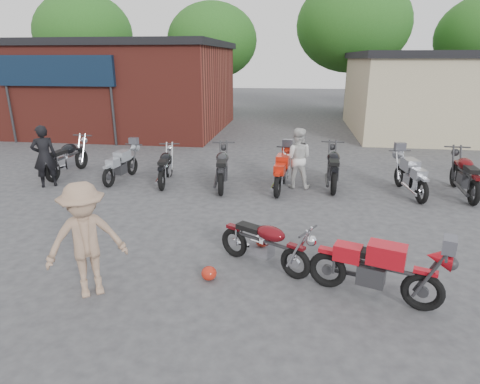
# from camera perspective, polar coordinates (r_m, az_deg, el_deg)

# --- Properties ---
(ground) EXTENTS (90.00, 90.00, 0.00)m
(ground) POSITION_cam_1_polar(r_m,az_deg,el_deg) (6.80, 0.48, -12.24)
(ground) COLOR #37373A
(brick_building) EXTENTS (12.00, 8.00, 4.00)m
(brick_building) POSITION_cam_1_polar(r_m,az_deg,el_deg) (22.12, -18.74, 13.71)
(brick_building) COLOR maroon
(brick_building) RESTS_ON ground
(stucco_building) EXTENTS (10.00, 8.00, 3.50)m
(stucco_building) POSITION_cam_1_polar(r_m,az_deg,el_deg) (22.26, 29.00, 11.79)
(stucco_building) COLOR tan
(stucco_building) RESTS_ON ground
(tree_0) EXTENTS (6.56, 6.56, 8.20)m
(tree_0) POSITION_cam_1_polar(r_m,az_deg,el_deg) (31.48, -21.08, 18.46)
(tree_0) COLOR #194913
(tree_0) RESTS_ON ground
(tree_1) EXTENTS (5.92, 5.92, 7.40)m
(tree_1) POSITION_cam_1_polar(r_m,az_deg,el_deg) (28.39, -3.90, 18.89)
(tree_1) COLOR #194913
(tree_1) RESTS_ON ground
(tree_2) EXTENTS (7.04, 7.04, 8.80)m
(tree_2) POSITION_cam_1_polar(r_m,az_deg,el_deg) (28.00, 15.59, 19.74)
(tree_2) COLOR #194913
(tree_2) RESTS_ON ground
(vintage_motorcycle) EXTENTS (1.82, 1.37, 1.02)m
(vintage_motorcycle) POSITION_cam_1_polar(r_m,az_deg,el_deg) (6.91, 3.62, -6.94)
(vintage_motorcycle) COLOR #5C0B11
(vintage_motorcycle) RESTS_ON ground
(sportbike) EXTENTS (2.01, 1.22, 1.11)m
(sportbike) POSITION_cam_1_polar(r_m,az_deg,el_deg) (6.37, 18.92, -9.92)
(sportbike) COLOR red
(sportbike) RESTS_ON ground
(helmet) EXTENTS (0.30, 0.30, 0.24)m
(helmet) POSITION_cam_1_polar(r_m,az_deg,el_deg) (6.74, -4.43, -11.45)
(helmet) COLOR #AD2112
(helmet) RESTS_ON ground
(person_dark) EXTENTS (0.76, 0.71, 1.75)m
(person_dark) POSITION_cam_1_polar(r_m,az_deg,el_deg) (12.48, -26.06, 4.57)
(person_dark) COLOR black
(person_dark) RESTS_ON ground
(person_light) EXTENTS (0.87, 0.70, 1.69)m
(person_light) POSITION_cam_1_polar(r_m,az_deg,el_deg) (11.27, 8.12, 4.79)
(person_light) COLOR silver
(person_light) RESTS_ON ground
(person_tan) EXTENTS (1.34, 1.20, 1.81)m
(person_tan) POSITION_cam_1_polar(r_m,az_deg,el_deg) (6.42, -21.07, -6.44)
(person_tan) COLOR #9E7B61
(person_tan) RESTS_ON ground
(row_bike_0) EXTENTS (0.79, 2.12, 1.21)m
(row_bike_0) POSITION_cam_1_polar(r_m,az_deg,el_deg) (13.57, -23.34, 4.75)
(row_bike_0) COLOR black
(row_bike_0) RESTS_ON ground
(row_bike_1) EXTENTS (0.81, 1.87, 1.05)m
(row_bike_1) POSITION_cam_1_polar(r_m,az_deg,el_deg) (12.39, -16.57, 3.94)
(row_bike_1) COLOR #9AA0A8
(row_bike_1) RESTS_ON ground
(row_bike_2) EXTENTS (0.91, 1.99, 1.11)m
(row_bike_2) POSITION_cam_1_polar(r_m,az_deg,el_deg) (11.84, -10.54, 3.89)
(row_bike_2) COLOR black
(row_bike_2) RESTS_ON ground
(row_bike_3) EXTENTS (0.97, 2.18, 1.22)m
(row_bike_3) POSITION_cam_1_polar(r_m,az_deg,el_deg) (11.29, -2.55, 3.76)
(row_bike_3) COLOR #262629
(row_bike_3) RESTS_ON ground
(row_bike_4) EXTENTS (0.87, 2.03, 1.14)m
(row_bike_4) POSITION_cam_1_polar(r_m,az_deg,el_deg) (11.10, 6.02, 3.21)
(row_bike_4) COLOR red
(row_bike_4) RESTS_ON ground
(row_bike_5) EXTENTS (0.77, 2.15, 1.23)m
(row_bike_5) POSITION_cam_1_polar(r_m,az_deg,el_deg) (11.62, 13.10, 3.75)
(row_bike_5) COLOR black
(row_bike_5) RESTS_ON ground
(row_bike_6) EXTENTS (0.93, 2.02, 1.13)m
(row_bike_6) POSITION_cam_1_polar(r_m,az_deg,el_deg) (11.56, 23.11, 2.39)
(row_bike_6) COLOR gray
(row_bike_6) RESTS_ON ground
(row_bike_7) EXTENTS (0.84, 2.19, 1.25)m
(row_bike_7) POSITION_cam_1_polar(r_m,az_deg,el_deg) (12.10, 29.40, 2.43)
(row_bike_7) COLOR #530A0D
(row_bike_7) RESTS_ON ground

